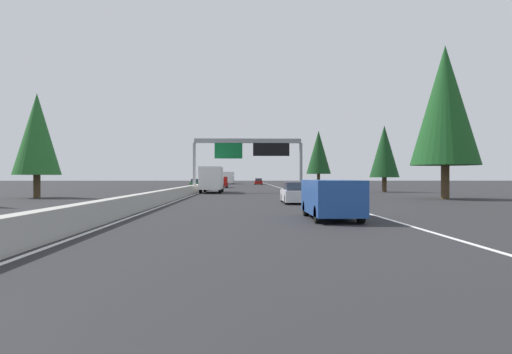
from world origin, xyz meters
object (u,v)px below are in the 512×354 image
(box_truck_near_center, at_px, (212,179))
(bus_near_right, at_px, (229,177))
(sign_gantry_overhead, at_px, (249,150))
(conifer_right_far, at_px, (319,152))
(sedan_mid_center, at_px, (258,181))
(sedan_mid_right, at_px, (296,193))
(pickup_far_center, at_px, (222,182))
(sedan_far_right, at_px, (258,182))
(minivan_far_left, at_px, (331,197))
(conifer_left_near, at_px, (37,134))
(oncoming_near, at_px, (196,183))
(conifer_right_near, at_px, (445,105))
(conifer_right_mid, at_px, (384,152))

(box_truck_near_center, bearing_deg, bus_near_right, 0.05)
(box_truck_near_center, distance_m, bus_near_right, 67.20)
(sign_gantry_overhead, distance_m, conifer_right_far, 41.37)
(sedan_mid_center, distance_m, conifer_right_far, 28.18)
(sign_gantry_overhead, height_order, sedan_mid_right, sign_gantry_overhead)
(sign_gantry_overhead, bearing_deg, conifer_right_far, -20.42)
(pickup_far_center, relative_size, conifer_right_far, 0.50)
(bus_near_right, distance_m, conifer_right_far, 34.59)
(sedan_far_right, height_order, bus_near_right, bus_near_right)
(minivan_far_left, distance_m, sedan_mid_center, 97.28)
(sedan_mid_right, xyz_separation_m, conifer_left_near, (8.78, 21.62, 4.87))
(sedan_mid_center, bearing_deg, sign_gantry_overhead, 177.12)
(oncoming_near, bearing_deg, conifer_left_near, -13.10)
(box_truck_near_center, xyz_separation_m, pickup_far_center, (25.18, -0.00, -0.70))
(bus_near_right, relative_size, conifer_right_near, 0.90)
(sedan_far_right, distance_m, conifer_right_mid, 54.54)
(sedan_mid_right, bearing_deg, conifer_right_mid, -29.86)
(minivan_far_left, relative_size, bus_near_right, 0.43)
(sign_gantry_overhead, xyz_separation_m, conifer_left_near, (-12.52, 18.68, 0.58))
(pickup_far_center, bearing_deg, bus_near_right, 0.08)
(minivan_far_left, relative_size, conifer_right_near, 0.39)
(conifer_right_mid, height_order, conifer_left_near, conifer_left_near)
(minivan_far_left, bearing_deg, sedan_far_right, 0.12)
(sign_gantry_overhead, distance_m, sedan_mid_center, 64.08)
(sedan_mid_right, relative_size, pickup_far_center, 0.79)
(box_truck_near_center, xyz_separation_m, sedan_far_right, (54.66, -7.21, -0.93))
(conifer_right_far, bearing_deg, pickup_far_center, 125.62)
(pickup_far_center, bearing_deg, sedan_mid_right, -171.16)
(pickup_far_center, bearing_deg, sedan_far_right, -13.73)
(oncoming_near, relative_size, conifer_right_far, 0.40)
(minivan_far_left, xyz_separation_m, sedan_mid_right, (12.12, 0.13, -0.27))
(sedan_mid_right, bearing_deg, box_truck_near_center, 18.69)
(conifer_right_mid, height_order, conifer_right_far, conifer_right_far)
(minivan_far_left, distance_m, conifer_right_near, 23.06)
(pickup_far_center, bearing_deg, box_truck_near_center, 180.00)
(sedan_mid_center, relative_size, oncoming_near, 1.00)
(conifer_right_near, bearing_deg, oncoming_near, 29.43)
(conifer_right_near, bearing_deg, sedan_mid_right, 113.73)
(oncoming_near, bearing_deg, conifer_right_mid, 43.62)
(sign_gantry_overhead, height_order, conifer_right_near, conifer_right_near)
(pickup_far_center, bearing_deg, conifer_right_near, -153.60)
(sedan_mid_center, bearing_deg, conifer_right_far, -155.96)
(box_truck_near_center, bearing_deg, sedan_far_right, -7.51)
(bus_near_right, height_order, conifer_right_far, conifer_right_far)
(sign_gantry_overhead, relative_size, pickup_far_center, 2.26)
(box_truck_near_center, xyz_separation_m, conifer_right_near, (-15.70, -20.30, 6.13))
(sedan_far_right, height_order, oncoming_near, same)
(pickup_far_center, relative_size, conifer_left_near, 0.61)
(oncoming_near, relative_size, conifer_right_mid, 0.55)
(pickup_far_center, height_order, conifer_right_near, conifer_right_near)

